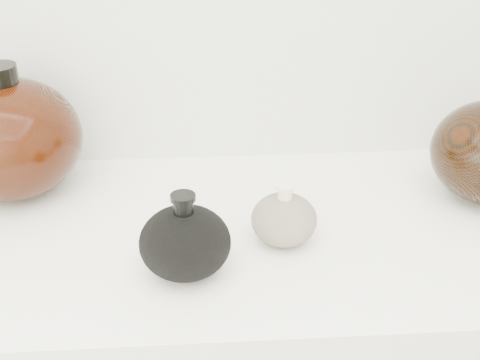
{
  "coord_description": "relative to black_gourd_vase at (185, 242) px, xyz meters",
  "views": [
    {
      "loc": [
        -0.02,
        0.09,
        1.46
      ],
      "look_at": [
        0.04,
        0.92,
        1.0
      ],
      "focal_mm": 50.0,
      "sensor_mm": 36.0,
      "label": 1
    }
  ],
  "objects": [
    {
      "name": "black_gourd_vase",
      "position": [
        0.0,
        0.0,
        0.0
      ],
      "size": [
        0.13,
        0.13,
        0.12
      ],
      "color": "black",
      "rests_on": "display_counter"
    },
    {
      "name": "cream_gourd_vase",
      "position": [
        0.14,
        0.07,
        -0.01
      ],
      "size": [
        0.12,
        0.12,
        0.1
      ],
      "color": "beige",
      "rests_on": "display_counter"
    },
    {
      "name": "room",
      "position": [
        0.04,
        -0.57,
        0.35
      ],
      "size": [
        3.04,
        2.42,
        2.64
      ],
      "color": "#606060",
      "rests_on": "ground"
    },
    {
      "name": "left_round_pot",
      "position": [
        -0.28,
        0.25,
        0.05
      ],
      "size": [
        0.31,
        0.31,
        0.22
      ],
      "color": "black",
      "rests_on": "display_counter"
    }
  ]
}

